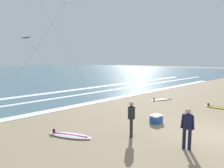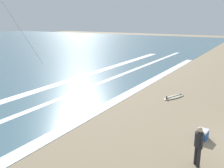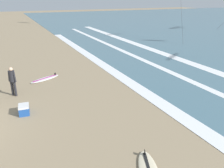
% 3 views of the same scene
% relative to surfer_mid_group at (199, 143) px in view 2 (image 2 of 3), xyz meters
% --- Properties ---
extents(wave_foam_shoreline, '(45.83, 0.83, 0.01)m').
position_rel_surfer_mid_group_xyz_m(wave_foam_shoreline, '(2.95, 6.62, -0.94)').
color(wave_foam_shoreline, white).
rests_on(wave_foam_shoreline, ocean_surface).
extents(wave_foam_mid_break, '(57.56, 0.53, 0.01)m').
position_rel_surfer_mid_group_xyz_m(wave_foam_mid_break, '(3.96, 10.25, -0.94)').
color(wave_foam_mid_break, white).
rests_on(wave_foam_mid_break, ocean_surface).
extents(wave_foam_outer_break, '(55.80, 0.92, 0.01)m').
position_rel_surfer_mid_group_xyz_m(wave_foam_outer_break, '(1.22, 13.20, -0.94)').
color(wave_foam_outer_break, white).
rests_on(wave_foam_outer_break, ocean_surface).
extents(surfer_mid_group, '(0.43, 0.41, 1.60)m').
position_rel_surfer_mid_group_xyz_m(surfer_mid_group, '(0.00, 0.00, 0.00)').
color(surfer_mid_group, '#232328').
rests_on(surfer_mid_group, ground).
extents(surfboard_foreground_flat, '(2.17, 1.34, 0.25)m').
position_rel_surfer_mid_group_xyz_m(surfboard_foreground_flat, '(8.07, 3.36, -0.91)').
color(surfboard_foreground_flat, beige).
rests_on(surfboard_foreground_flat, ground).
extents(cooler_box, '(0.65, 0.51, 0.44)m').
position_rel_surfer_mid_group_xyz_m(cooler_box, '(2.44, 0.28, -0.74)').
color(cooler_box, '#1E4C9E').
rests_on(cooler_box, ground).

